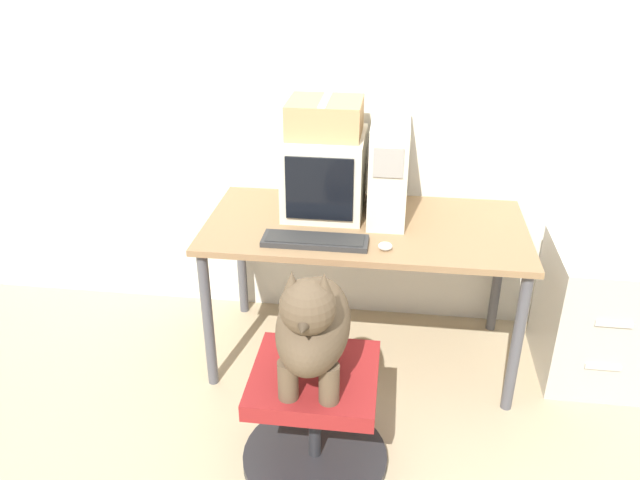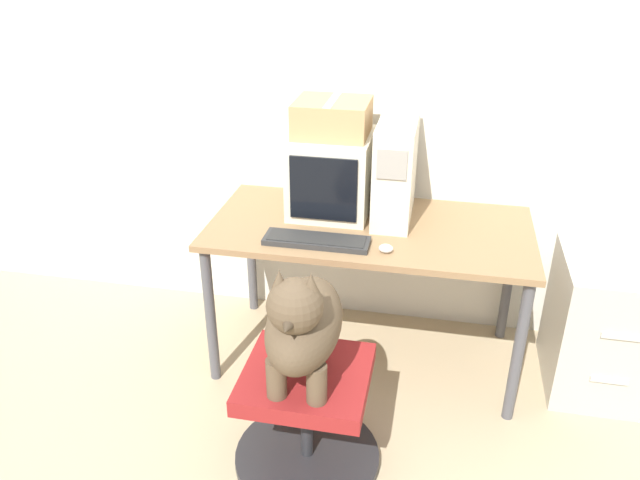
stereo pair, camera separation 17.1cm
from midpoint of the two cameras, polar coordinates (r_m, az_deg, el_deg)
name	(u,v)px [view 2 (the right image)]	position (r m, az deg, el deg)	size (l,w,h in m)	color
ground_plane	(354,403)	(3.02, 4.78, -14.64)	(12.00, 12.00, 0.00)	tan
wall_back	(386,85)	(3.15, 7.62, 13.82)	(8.00, 0.05, 2.60)	silver
desk	(369,241)	(2.95, 6.18, -0.11)	(1.49, 0.74, 0.75)	olive
crt_monitor	(332,173)	(2.99, 2.72, 6.09)	(0.37, 0.42, 0.38)	beige
pc_tower	(396,170)	(2.94, 8.59, 6.35)	(0.17, 0.45, 0.47)	beige
keyboard	(317,240)	(2.73, 1.48, -0.07)	(0.47, 0.14, 0.03)	#2D2D2D
computer_mouse	(386,248)	(2.68, 7.87, -0.80)	(0.06, 0.04, 0.04)	silver
office_chair	(307,417)	(2.60, 0.74, -15.93)	(0.60, 0.60, 0.47)	#262628
dog	(302,323)	(2.25, 0.58, -7.63)	(0.27, 0.52, 0.52)	brown
filing_cabinet	(603,325)	(3.25, 25.85, -7.01)	(0.45, 0.53, 0.67)	#B7B2A3
cardboard_box	(332,118)	(2.91, 2.85, 11.10)	(0.34, 0.30, 0.16)	tan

